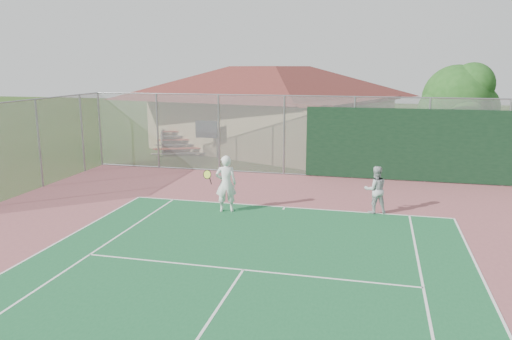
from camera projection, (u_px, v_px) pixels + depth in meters
The scene contains 7 objects.
back_fence at pixel (356, 140), 21.16m from camera, with size 20.08×0.11×3.53m.
side_fence_left at pixel (39, 144), 19.69m from camera, with size 0.08×9.00×3.50m.
clubhouse at pixel (270, 100), 28.34m from camera, with size 15.22×12.83×5.59m.
bleachers at pixel (188, 142), 27.26m from camera, with size 3.94×3.05×1.22m.
tree at pixel (459, 101), 21.78m from camera, with size 3.52×3.34×4.91m.
player_white_front at pixel (226, 184), 16.47m from camera, with size 1.11×0.72×1.90m.
player_grey_back at pixel (375, 190), 16.36m from camera, with size 0.91×0.80×1.57m.
Camera 1 is at (2.94, -4.38, 4.87)m, focal length 35.00 mm.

